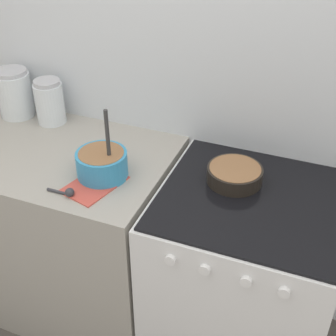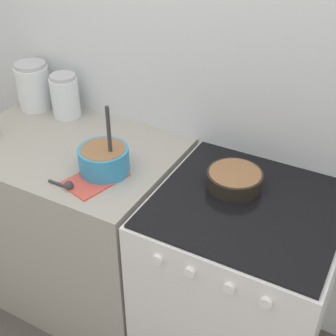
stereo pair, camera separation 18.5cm
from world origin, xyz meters
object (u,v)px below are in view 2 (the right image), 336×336
object	(u,v)px
baking_pan	(235,179)
storage_jar_middle	(65,99)
stove	(238,287)
storage_jar_left	(34,89)
mixing_bowl	(104,158)

from	to	relation	value
baking_pan	storage_jar_middle	distance (m)	0.96
stove	storage_jar_middle	bearing A→B (deg)	167.23
stove	baking_pan	size ratio (longest dim) A/B	4.16
stove	storage_jar_left	xyz separation A→B (m)	(-1.24, 0.24, 0.56)
storage_jar_left	mixing_bowl	bearing A→B (deg)	-26.20
mixing_bowl	storage_jar_left	bearing A→B (deg)	153.80
stove	storage_jar_middle	world-z (taller)	storage_jar_middle
storage_jar_left	storage_jar_middle	xyz separation A→B (m)	(0.20, 0.00, -0.01)
storage_jar_left	storage_jar_middle	world-z (taller)	storage_jar_left
mixing_bowl	storage_jar_middle	size ratio (longest dim) A/B	1.42
baking_pan	mixing_bowl	bearing A→B (deg)	-162.48
stove	mixing_bowl	xyz separation A→B (m)	(-0.59, -0.08, 0.52)
stove	storage_jar_left	distance (m)	1.38
storage_jar_left	storage_jar_middle	size ratio (longest dim) A/B	1.10
baking_pan	storage_jar_middle	xyz separation A→B (m)	(-0.95, 0.16, 0.06)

